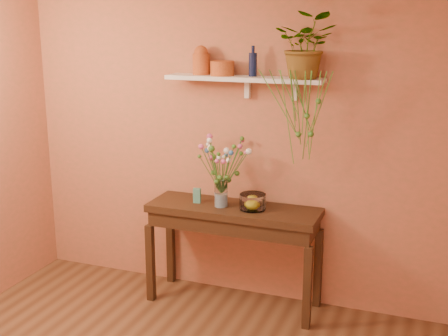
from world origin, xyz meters
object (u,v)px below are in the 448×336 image
(terracotta_jug, at_px, (201,61))
(bouquet, at_px, (222,158))
(spider_plant, at_px, (307,45))
(sideboard, at_px, (234,221))
(blue_bottle, at_px, (253,64))
(glass_bowl, at_px, (253,202))
(glass_vase, at_px, (221,195))

(terracotta_jug, height_order, bouquet, terracotta_jug)
(terracotta_jug, height_order, spider_plant, spider_plant)
(sideboard, height_order, blue_bottle, blue_bottle)
(sideboard, xyz_separation_m, glass_bowl, (0.17, -0.01, 0.19))
(terracotta_jug, height_order, glass_bowl, terracotta_jug)
(bouquet, relative_size, glass_bowl, 2.26)
(spider_plant, distance_m, bouquet, 1.11)
(sideboard, height_order, spider_plant, spider_plant)
(blue_bottle, distance_m, glass_bowl, 1.12)
(sideboard, xyz_separation_m, spider_plant, (0.55, 0.10, 1.44))
(spider_plant, height_order, glass_bowl, spider_plant)
(sideboard, bearing_deg, glass_bowl, -3.77)
(sideboard, height_order, glass_vase, glass_vase)
(blue_bottle, relative_size, glass_vase, 1.06)
(glass_vase, xyz_separation_m, bouquet, (0.01, -0.01, 0.32))
(sideboard, bearing_deg, glass_vase, -162.76)
(blue_bottle, bearing_deg, glass_vase, -140.36)
(glass_vase, bearing_deg, glass_bowl, 4.19)
(spider_plant, relative_size, bouquet, 1.03)
(sideboard, height_order, bouquet, bouquet)
(sideboard, xyz_separation_m, bouquet, (-0.09, -0.04, 0.54))
(terracotta_jug, bearing_deg, spider_plant, -3.25)
(terracotta_jug, bearing_deg, bouquet, -36.81)
(bouquet, height_order, glass_bowl, bouquet)
(terracotta_jug, distance_m, spider_plant, 0.90)
(blue_bottle, relative_size, glass_bowl, 1.13)
(glass_bowl, bearing_deg, blue_bottle, 111.90)
(terracotta_jug, height_order, blue_bottle, blue_bottle)
(blue_bottle, distance_m, glass_vase, 1.10)
(glass_bowl, bearing_deg, glass_vase, -175.81)
(terracotta_jug, xyz_separation_m, blue_bottle, (0.45, -0.01, -0.01))
(glass_vase, relative_size, bouquet, 0.47)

